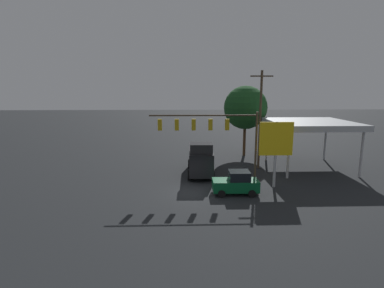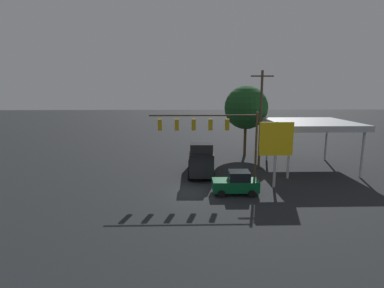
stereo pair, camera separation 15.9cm
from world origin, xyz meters
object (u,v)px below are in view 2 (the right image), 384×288
at_px(delivery_truck, 201,158).
at_px(street_tree, 246,108).
at_px(price_sign, 276,141).
at_px(traffic_signal_assembly, 210,129).
at_px(utility_pole, 261,118).
at_px(hatchback_crossing, 236,183).

height_order(delivery_truck, street_tree, street_tree).
distance_m(price_sign, delivery_truck, 8.05).
xyz_separation_m(price_sign, delivery_truck, (6.37, -4.25, -2.49)).
height_order(traffic_signal_assembly, utility_pole, utility_pole).
xyz_separation_m(traffic_signal_assembly, delivery_truck, (0.66, -3.46, -3.47)).
xyz_separation_m(price_sign, street_tree, (0.07, -12.88, 2.09)).
bearing_deg(delivery_truck, traffic_signal_assembly, 12.24).
xyz_separation_m(utility_pole, price_sign, (0.17, 6.33, -1.39)).
relative_size(utility_pole, hatchback_crossing, 2.77).
relative_size(traffic_signal_assembly, price_sign, 1.65).
relative_size(utility_pole, delivery_truck, 1.54).
bearing_deg(traffic_signal_assembly, hatchback_crossing, 128.35).
relative_size(traffic_signal_assembly, hatchback_crossing, 2.52).
relative_size(traffic_signal_assembly, delivery_truck, 1.41).
distance_m(price_sign, street_tree, 13.05).
distance_m(traffic_signal_assembly, price_sign, 5.84).
relative_size(delivery_truck, hatchback_crossing, 1.79).
distance_m(delivery_truck, hatchback_crossing, 6.57).
height_order(hatchback_crossing, street_tree, street_tree).
bearing_deg(price_sign, delivery_truck, -33.73).
height_order(utility_pole, price_sign, utility_pole).
bearing_deg(utility_pole, traffic_signal_assembly, 43.28).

